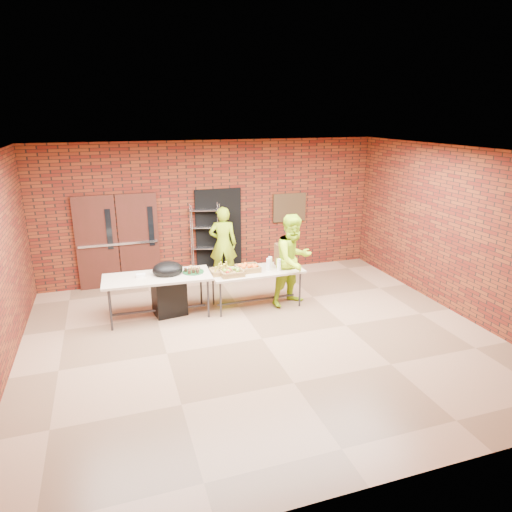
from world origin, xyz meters
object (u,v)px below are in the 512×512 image
Objects in this scene: table_left at (157,280)px; table_right at (256,273)px; covered_grill at (169,288)px; volunteer_woman at (223,244)px; coffee_dispenser at (284,255)px; volunteer_man at (293,260)px; wire_rack at (206,242)px.

table_right is at bearing -0.09° from table_left.
covered_grill is (0.21, 0.07, -0.22)m from table_left.
table_right is 1.72m from volunteer_woman.
table_left is 2.61m from coffee_dispenser.
table_left is 1.09× the size of volunteer_man.
table_right is 4.13× the size of coffee_dispenser.
volunteer_man reaches higher than table_right.
wire_rack is at bearing -17.49° from volunteer_woman.
coffee_dispenser reaches higher than table_right.
covered_grill is 2.53m from volunteer_man.
table_left is at bearing -112.10° from wire_rack.
table_right is (0.61, -1.91, -0.20)m from wire_rack.
wire_rack is at bearing 106.92° from table_right.
volunteer_man is (0.75, -0.12, 0.24)m from table_right.
table_left is at bearing 176.53° from table_right.
table_left is (-1.34, -1.83, -0.14)m from wire_rack.
volunteer_man is (1.36, -2.04, 0.04)m from wire_rack.
table_left is at bearing 57.35° from volunteer_woman.
coffee_dispenser is 2.43m from covered_grill.
volunteer_woman is (1.48, 1.54, 0.34)m from covered_grill.
volunteer_woman is (0.36, -0.22, -0.03)m from wire_rack.
covered_grill is 0.61× the size of volunteer_woman.
volunteer_woman is (1.70, 1.61, 0.12)m from table_left.
table_left is 1.10× the size of table_right.
coffee_dispenser is (2.60, 0.03, 0.23)m from table_left.
wire_rack reaches higher than table_right.
wire_rack reaches higher than coffee_dispenser.
volunteer_man is (0.10, -0.24, -0.05)m from coffee_dispenser.
covered_grill is at bearing 59.93° from volunteer_woman.
coffee_dispenser reaches higher than covered_grill.
volunteer_woman is (-0.90, 1.58, -0.12)m from coffee_dispenser.
table_left is 0.31m from covered_grill.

